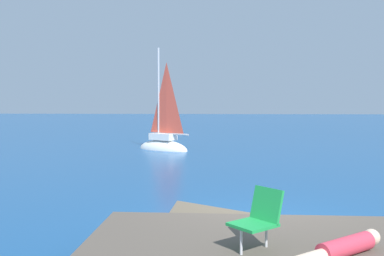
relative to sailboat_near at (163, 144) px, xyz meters
name	(u,v)px	position (x,y,z in m)	size (l,w,h in m)	color
ground_plane	(264,224)	(3.82, -13.26, -0.31)	(160.00, 160.00, 0.00)	navy
boulder_inland	(211,244)	(2.77, -14.58, -0.31)	(1.59, 1.27, 0.87)	brown
sailboat_near	(163,144)	(0.00, 0.00, 0.00)	(3.12, 2.45, 5.75)	white
person_sunbather	(339,249)	(4.41, -16.57, 0.33)	(1.46, 1.20, 0.25)	#DB384C
beach_chair	(259,216)	(3.44, -16.31, 0.66)	(0.76, 0.75, 0.80)	green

